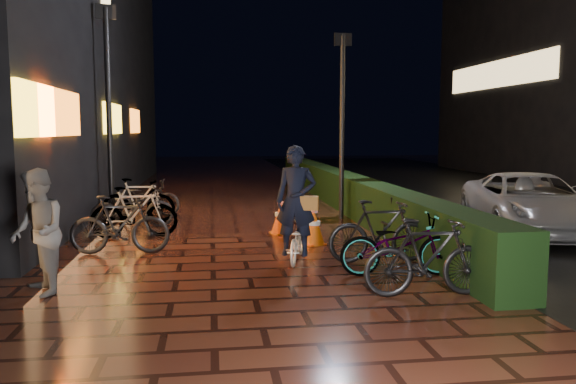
{
  "coord_description": "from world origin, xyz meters",
  "views": [
    {
      "loc": [
        -0.56,
        -8.43,
        2.27
      ],
      "look_at": [
        0.87,
        2.01,
        1.1
      ],
      "focal_mm": 35.0,
      "sensor_mm": 36.0,
      "label": 1
    }
  ],
  "objects": [
    {
      "name": "van",
      "position": [
        6.42,
        3.05,
        0.66
      ],
      "size": [
        3.17,
        5.06,
        1.3
      ],
      "primitive_type": "imported",
      "rotation": [
        0.0,
        0.0,
        -0.23
      ],
      "color": "#9D9DA2",
      "rests_on": "ground"
    },
    {
      "name": "ground",
      "position": [
        0.0,
        0.0,
        0.0
      ],
      "size": [
        80.0,
        80.0,
        0.0
      ],
      "primitive_type": "plane",
      "color": "#381911",
      "rests_on": "ground"
    },
    {
      "name": "hedge",
      "position": [
        3.3,
        8.0,
        0.5
      ],
      "size": [
        0.7,
        20.0,
        1.0
      ],
      "primitive_type": "cube",
      "color": "black",
      "rests_on": "ground"
    },
    {
      "name": "cyclist",
      "position": [
        0.88,
        0.98,
        0.75
      ],
      "size": [
        0.87,
        1.49,
        2.01
      ],
      "color": "white",
      "rests_on": "ground"
    },
    {
      "name": "parked_bikes_hedge",
      "position": [
        2.32,
        -0.23,
        0.52
      ],
      "size": [
        1.91,
        2.55,
        1.08
      ],
      "color": "black",
      "rests_on": "ground"
    },
    {
      "name": "lamp_post_hedge",
      "position": [
        2.73,
        5.49,
        2.56
      ],
      "size": [
        0.44,
        0.13,
        4.66
      ],
      "color": "black",
      "rests_on": "ground"
    },
    {
      "name": "lamp_post_sf",
      "position": [
        -3.16,
        6.68,
        2.99
      ],
      "size": [
        0.52,
        0.18,
        5.43
      ],
      "color": "black",
      "rests_on": "ground"
    },
    {
      "name": "bystander_person",
      "position": [
        -2.93,
        -0.47,
        0.88
      ],
      "size": [
        0.98,
        1.06,
        1.76
      ],
      "primitive_type": "imported",
      "rotation": [
        0.0,
        0.0,
        -1.09
      ],
      "color": "slate",
      "rests_on": "ground"
    },
    {
      "name": "parked_bikes_storefront",
      "position": [
        -2.3,
        4.59,
        0.52
      ],
      "size": [
        2.08,
        5.22,
        1.08
      ],
      "color": "black",
      "rests_on": "ground"
    },
    {
      "name": "traffic_barrier",
      "position": [
        1.19,
        3.02,
        0.36
      ],
      "size": [
        1.0,
        1.76,
        0.72
      ],
      "color": "#D6550B",
      "rests_on": "ground"
    },
    {
      "name": "cart_assembly",
      "position": [
        3.15,
        2.41,
        0.5
      ],
      "size": [
        0.55,
        0.57,
        0.97
      ],
      "color": "black",
      "rests_on": "ground"
    }
  ]
}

